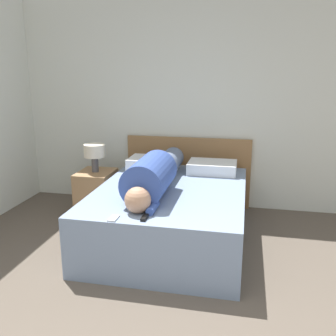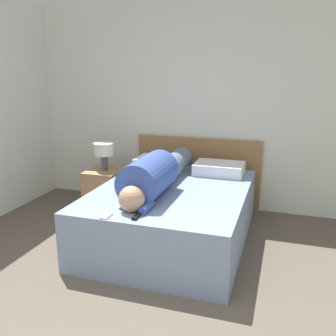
# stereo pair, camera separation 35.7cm
# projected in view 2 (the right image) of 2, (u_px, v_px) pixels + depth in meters

# --- Properties ---
(wall_back) EXTENTS (5.93, 0.06, 2.60)m
(wall_back) POSITION_uv_depth(u_px,v_px,m) (216.00, 105.00, 4.60)
(wall_back) COLOR silver
(wall_back) RESTS_ON ground_plane
(bed) EXTENTS (1.47, 1.91, 0.56)m
(bed) POSITION_uv_depth(u_px,v_px,m) (172.00, 214.00, 3.85)
(bed) COLOR #7589A8
(bed) RESTS_ON ground_plane
(headboard) EXTENTS (1.59, 0.04, 0.89)m
(headboard) POSITION_uv_depth(u_px,v_px,m) (197.00, 172.00, 4.81)
(headboard) COLOR olive
(headboard) RESTS_ON ground_plane
(nightstand) EXTENTS (0.41, 0.48, 0.53)m
(nightstand) POSITION_uv_depth(u_px,v_px,m) (106.00, 190.00, 4.68)
(nightstand) COLOR #A37A51
(nightstand) RESTS_ON ground_plane
(table_lamp) EXTENTS (0.25, 0.25, 0.34)m
(table_lamp) POSITION_uv_depth(u_px,v_px,m) (104.00, 151.00, 4.55)
(table_lamp) COLOR #4C4C51
(table_lamp) RESTS_ON nightstand
(person_lying) EXTENTS (0.38, 1.68, 0.38)m
(person_lying) POSITION_uv_depth(u_px,v_px,m) (156.00, 174.00, 3.68)
(person_lying) COLOR tan
(person_lying) RESTS_ON bed
(pillow_near_headboard) EXTENTS (0.58, 0.39, 0.14)m
(pillow_near_headboard) POSITION_uv_depth(u_px,v_px,m) (161.00, 163.00, 4.49)
(pillow_near_headboard) COLOR white
(pillow_near_headboard) RESTS_ON bed
(pillow_second) EXTENTS (0.55, 0.39, 0.13)m
(pillow_second) POSITION_uv_depth(u_px,v_px,m) (219.00, 169.00, 4.28)
(pillow_second) COLOR white
(pillow_second) RESTS_ON bed
(tv_remote) EXTENTS (0.04, 0.15, 0.02)m
(tv_remote) POSITION_uv_depth(u_px,v_px,m) (137.00, 216.00, 3.04)
(tv_remote) COLOR black
(tv_remote) RESTS_ON bed
(cell_phone) EXTENTS (0.06, 0.13, 0.01)m
(cell_phone) POSITION_uv_depth(u_px,v_px,m) (106.00, 216.00, 3.05)
(cell_phone) COLOR #B2B7BC
(cell_phone) RESTS_ON bed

